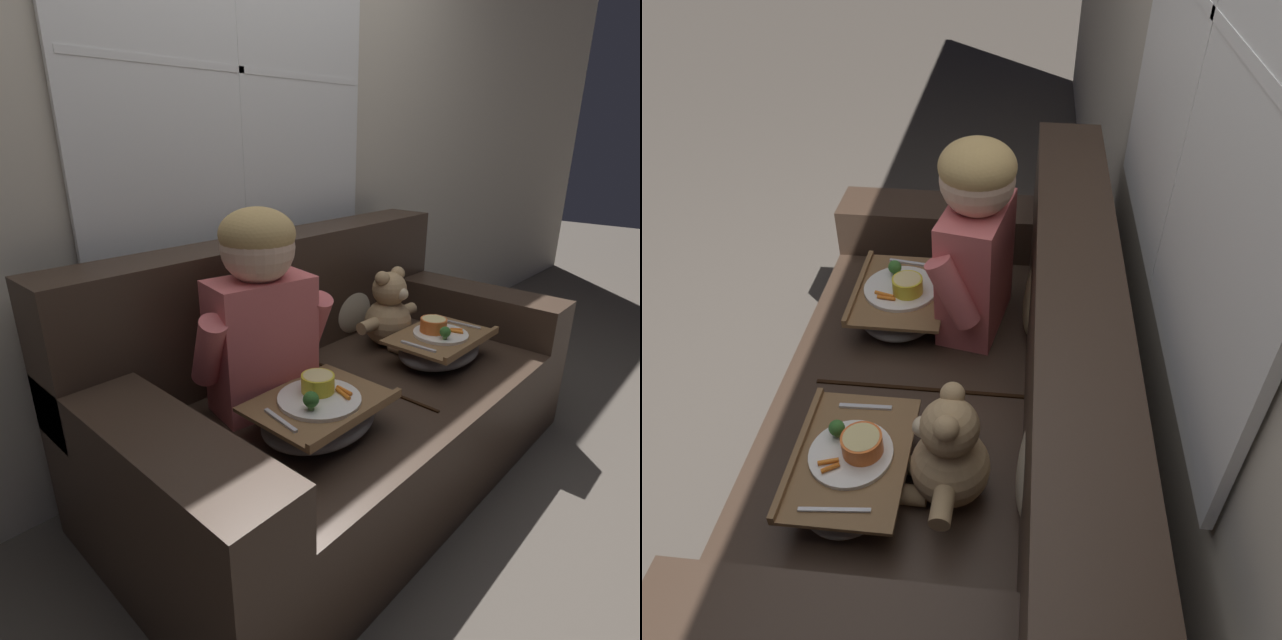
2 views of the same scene
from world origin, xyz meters
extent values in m
plane|color=#4C443D|center=(0.00, 0.00, 0.00)|extent=(14.00, 14.00, 0.00)
cube|color=beige|center=(0.00, 0.60, 1.30)|extent=(8.00, 0.05, 2.60)
cube|color=white|center=(0.00, 0.56, 1.48)|extent=(1.37, 0.02, 1.27)
cube|color=black|center=(0.00, 0.57, 1.48)|extent=(1.32, 0.01, 1.22)
cube|color=white|center=(0.00, 0.56, 1.48)|extent=(0.02, 0.02, 1.22)
cube|color=white|center=(0.00, 0.56, 1.48)|extent=(1.32, 0.02, 0.02)
cube|color=#38281E|center=(0.00, 0.00, 0.20)|extent=(1.84, 0.97, 0.41)
cube|color=#38281E|center=(0.00, 0.37, 0.65)|extent=(1.84, 0.22, 0.48)
cube|color=#38281E|center=(-0.81, 0.00, 0.50)|extent=(0.22, 0.97, 0.18)
cube|color=black|center=(0.00, -0.02, 0.41)|extent=(0.01, 0.71, 0.01)
ellipsoid|color=tan|center=(-0.35, 0.30, 0.57)|extent=(0.34, 0.16, 0.35)
ellipsoid|color=#C1B293|center=(0.35, 0.30, 0.57)|extent=(0.32, 0.15, 0.33)
cube|color=#DB6666|center=(-0.35, 0.08, 0.62)|extent=(0.35, 0.24, 0.44)
sphere|color=beige|center=(-0.35, 0.08, 0.94)|extent=(0.23, 0.23, 0.23)
ellipsoid|color=tan|center=(-0.35, 0.08, 0.98)|extent=(0.23, 0.23, 0.16)
cylinder|color=#DB6666|center=(-0.54, 0.10, 0.66)|extent=(0.12, 0.18, 0.24)
cylinder|color=#DB6666|center=(-0.17, 0.03, 0.66)|extent=(0.12, 0.18, 0.24)
sphere|color=tan|center=(0.35, 0.08, 0.51)|extent=(0.20, 0.20, 0.20)
sphere|color=tan|center=(0.35, 0.08, 0.65)|extent=(0.15, 0.15, 0.15)
sphere|color=tan|center=(0.30, 0.09, 0.71)|extent=(0.06, 0.06, 0.06)
sphere|color=tan|center=(0.40, 0.08, 0.71)|extent=(0.06, 0.06, 0.06)
sphere|color=beige|center=(0.35, 0.02, 0.65)|extent=(0.05, 0.05, 0.05)
sphere|color=black|center=(0.35, 0.01, 0.65)|extent=(0.02, 0.02, 0.02)
cylinder|color=tan|center=(0.22, 0.09, 0.53)|extent=(0.10, 0.05, 0.05)
cylinder|color=tan|center=(0.48, 0.08, 0.53)|extent=(0.10, 0.05, 0.05)
cylinder|color=tan|center=(0.30, -0.02, 0.43)|extent=(0.05, 0.09, 0.05)
cylinder|color=tan|center=(0.39, -0.02, 0.43)|extent=(0.05, 0.09, 0.05)
ellipsoid|color=slate|center=(-0.35, -0.17, 0.45)|extent=(0.39, 0.30, 0.10)
cube|color=brown|center=(-0.35, -0.17, 0.51)|extent=(0.40, 0.31, 0.01)
cube|color=brown|center=(-0.35, -0.31, 0.52)|extent=(0.40, 0.02, 0.02)
cylinder|color=white|center=(-0.35, -0.17, 0.52)|extent=(0.25, 0.25, 0.01)
cylinder|color=yellow|center=(-0.33, -0.14, 0.55)|extent=(0.10, 0.10, 0.05)
cylinder|color=#E5D189|center=(-0.33, -0.14, 0.58)|extent=(0.09, 0.09, 0.01)
sphere|color=#38702D|center=(-0.42, -0.20, 0.56)|extent=(0.05, 0.05, 0.05)
cylinder|color=#7A9E56|center=(-0.42, -0.20, 0.54)|extent=(0.02, 0.02, 0.02)
cylinder|color=orange|center=(-0.30, -0.21, 0.53)|extent=(0.03, 0.07, 0.01)
cylinder|color=orange|center=(-0.28, -0.20, 0.53)|extent=(0.02, 0.06, 0.01)
cube|color=silver|center=(-0.51, -0.17, 0.52)|extent=(0.03, 0.14, 0.01)
ellipsoid|color=slate|center=(0.35, -0.17, 0.45)|extent=(0.40, 0.28, 0.10)
cube|color=brown|center=(0.35, -0.17, 0.51)|extent=(0.41, 0.29, 0.01)
cube|color=brown|center=(0.35, -0.30, 0.52)|extent=(0.41, 0.02, 0.02)
cylinder|color=white|center=(0.35, -0.17, 0.52)|extent=(0.21, 0.21, 0.01)
cylinder|color=orange|center=(0.34, -0.14, 0.55)|extent=(0.10, 0.10, 0.05)
cylinder|color=#E5D189|center=(0.34, -0.14, 0.58)|extent=(0.09, 0.09, 0.01)
sphere|color=#38702D|center=(0.30, -0.21, 0.56)|extent=(0.04, 0.04, 0.04)
cylinder|color=#7A9E56|center=(0.30, -0.21, 0.54)|extent=(0.02, 0.02, 0.02)
cylinder|color=orange|center=(0.39, -0.21, 0.53)|extent=(0.03, 0.05, 0.01)
cylinder|color=orange|center=(0.41, -0.20, 0.53)|extent=(0.04, 0.05, 0.01)
cube|color=silver|center=(0.19, -0.17, 0.52)|extent=(0.02, 0.14, 0.01)
cube|color=silver|center=(0.51, -0.17, 0.52)|extent=(0.02, 0.17, 0.01)
camera|label=1|loc=(-1.30, -1.05, 1.25)|focal=28.00mm
camera|label=2|loc=(1.31, 0.21, 1.78)|focal=35.00mm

